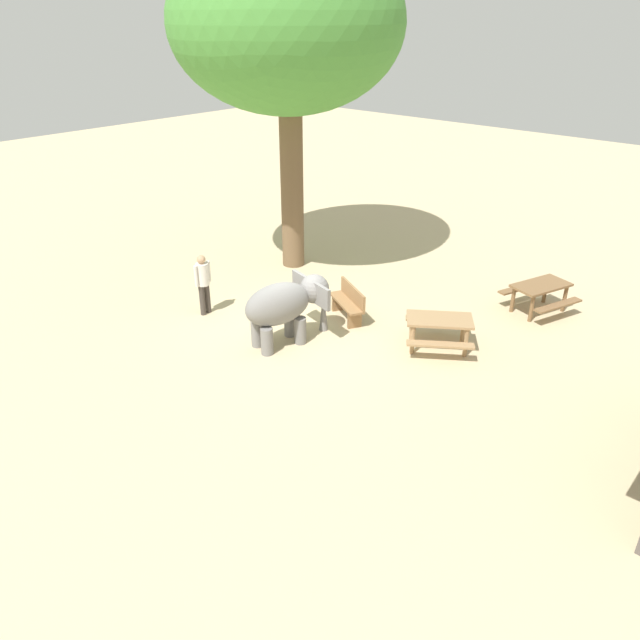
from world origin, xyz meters
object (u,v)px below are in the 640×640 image
at_px(person_handler, 203,280).
at_px(wooden_bench, 349,302).
at_px(shade_tree_main, 289,25).
at_px(elephant, 286,304).
at_px(picnic_table_far, 540,291).
at_px(picnic_table_near, 439,326).

xyz_separation_m(person_handler, wooden_bench, (-2.26, 2.97, -0.48)).
bearing_deg(shade_tree_main, elephant, 42.14).
relative_size(shade_tree_main, wooden_bench, 6.37).
distance_m(wooden_bench, picnic_table_far, 5.01).
height_order(shade_tree_main, picnic_table_near, shade_tree_main).
bearing_deg(picnic_table_far, elephant, 164.81).
distance_m(picnic_table_near, picnic_table_far, 3.54).
bearing_deg(elephant, wooden_bench, 4.48).
bearing_deg(person_handler, picnic_table_near, 21.54).
xyz_separation_m(wooden_bench, picnic_table_far, (-3.61, 3.47, 0.12)).
distance_m(person_handler, shade_tree_main, 7.06).
height_order(elephant, shade_tree_main, shade_tree_main).
xyz_separation_m(elephant, picnic_table_near, (-2.12, 2.85, -0.41)).
xyz_separation_m(shade_tree_main, wooden_bench, (1.74, 3.63, -6.25)).
relative_size(person_handler, shade_tree_main, 0.18).
bearing_deg(person_handler, picnic_table_far, 39.85).
bearing_deg(picnic_table_far, picnic_table_near, -176.12).
relative_size(elephant, shade_tree_main, 0.25).
bearing_deg(wooden_bench, shade_tree_main, 1.92).
relative_size(person_handler, wooden_bench, 1.14).
bearing_deg(shade_tree_main, picnic_table_far, 104.75).
distance_m(person_handler, picnic_table_near, 6.03).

